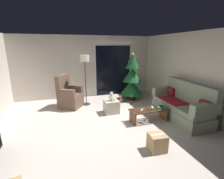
{
  "coord_description": "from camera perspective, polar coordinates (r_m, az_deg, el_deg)",
  "views": [
    {
      "loc": [
        -0.94,
        -3.67,
        2.06
      ],
      "look_at": [
        0.4,
        0.7,
        0.85
      ],
      "focal_mm": 26.01,
      "sensor_mm": 36.0,
      "label": 1
    }
  ],
  "objects": [
    {
      "name": "ottoman",
      "position": [
        5.22,
        -0.23,
        -6.0
      ],
      "size": [
        0.44,
        0.44,
        0.41
      ],
      "primitive_type": "cube",
      "color": "beige",
      "rests_on": "ground"
    },
    {
      "name": "christmas_tree",
      "position": [
        6.42,
        7.02,
        3.73
      ],
      "size": [
        0.89,
        0.89,
        1.88
      ],
      "color": "#4C1E19",
      "rests_on": "ground"
    },
    {
      "name": "armchair",
      "position": [
        5.84,
        -14.78,
        -2.19
      ],
      "size": [
        0.95,
        0.94,
        1.13
      ],
      "color": "brown",
      "rests_on": "ground"
    },
    {
      "name": "remote_silver",
      "position": [
        4.57,
        10.42,
        -7.05
      ],
      "size": [
        0.14,
        0.14,
        0.02
      ],
      "primitive_type": "cube",
      "rotation": [
        0.0,
        0.0,
        5.48
      ],
      "color": "#ADADB2",
      "rests_on": "coffee_table"
    },
    {
      "name": "cardboard_box_taped_mid_floor",
      "position": [
        3.58,
        15.59,
        -17.48
      ],
      "size": [
        0.36,
        0.34,
        0.36
      ],
      "color": "tan",
      "rests_on": "ground"
    },
    {
      "name": "teddy_bear_cream",
      "position": [
        5.1,
        -0.13,
        -2.6
      ],
      "size": [
        0.21,
        0.22,
        0.29
      ],
      "color": "beige",
      "rests_on": "ottoman"
    },
    {
      "name": "patio_door_glass",
      "position": [
        7.04,
        0.44,
        6.58
      ],
      "size": [
        1.5,
        0.02,
        2.1
      ],
      "primitive_type": "cube",
      "color": "black",
      "rests_on": "ground"
    },
    {
      "name": "coffee_table",
      "position": [
        4.74,
        12.8,
        -8.09
      ],
      "size": [
        1.1,
        0.4,
        0.36
      ],
      "color": "brown",
      "rests_on": "ground"
    },
    {
      "name": "book_stack",
      "position": [
        4.81,
        16.97,
        -6.11
      ],
      "size": [
        0.29,
        0.23,
        0.06
      ],
      "color": "#337042",
      "rests_on": "coffee_table"
    },
    {
      "name": "couch",
      "position": [
        5.17,
        23.39,
        -5.18
      ],
      "size": [
        0.82,
        1.96,
        1.08
      ],
      "color": "gray",
      "rests_on": "ground"
    },
    {
      "name": "ground_plane",
      "position": [
        4.32,
        -2.42,
        -13.72
      ],
      "size": [
        7.0,
        7.0,
        0.0
      ],
      "primitive_type": "plane",
      "color": "#BCB2A8"
    },
    {
      "name": "wall_back",
      "position": [
        6.84,
        -9.13,
        7.85
      ],
      "size": [
        5.72,
        0.12,
        2.5
      ],
      "primitive_type": "cube",
      "color": "beige",
      "rests_on": "ground"
    },
    {
      "name": "remote_white",
      "position": [
        4.82,
        14.02,
        -6.11
      ],
      "size": [
        0.11,
        0.16,
        0.02
      ],
      "primitive_type": "cube",
      "rotation": [
        0.0,
        0.0,
        5.83
      ],
      "color": "silver",
      "rests_on": "coffee_table"
    },
    {
      "name": "floor_lamp",
      "position": [
        5.75,
        -9.54,
        9.09
      ],
      "size": [
        0.32,
        0.32,
        1.78
      ],
      "color": "#2D2D30",
      "rests_on": "ground"
    },
    {
      "name": "patio_door_frame",
      "position": [
        7.05,
        0.39,
        7.0
      ],
      "size": [
        1.6,
        0.02,
        2.2
      ],
      "primitive_type": "cube",
      "color": "silver",
      "rests_on": "ground"
    },
    {
      "name": "remote_graphite",
      "position": [
        4.63,
        12.92,
        -6.9
      ],
      "size": [
        0.07,
        0.16,
        0.02
      ],
      "primitive_type": "cube",
      "rotation": [
        0.0,
        0.0,
        0.17
      ],
      "color": "#333338",
      "rests_on": "coffee_table"
    },
    {
      "name": "cell_phone",
      "position": [
        4.81,
        16.93,
        -5.66
      ],
      "size": [
        0.1,
        0.15,
        0.01
      ],
      "primitive_type": "cube",
      "rotation": [
        0.0,
        0.0,
        -0.2
      ],
      "color": "black",
      "rests_on": "book_stack"
    },
    {
      "name": "teddy_bear_chestnut_by_tree",
      "position": [
        6.16,
        2.93,
        -3.55
      ],
      "size": [
        0.22,
        0.21,
        0.29
      ],
      "color": "brown",
      "rests_on": "ground"
    },
    {
      "name": "wall_right",
      "position": [
        5.35,
        28.65,
        4.29
      ],
      "size": [
        0.12,
        6.0,
        2.5
      ],
      "primitive_type": "cube",
      "color": "beige",
      "rests_on": "ground"
    }
  ]
}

